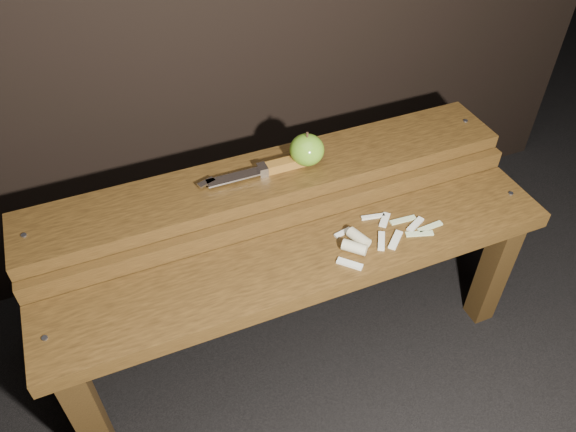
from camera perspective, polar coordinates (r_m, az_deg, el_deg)
name	(u,v)px	position (r m, az deg, el deg)	size (l,w,h in m)	color
ground	(296,346)	(1.61, 0.84, -13.08)	(60.00, 60.00, 0.00)	black
bench_front_tier	(308,280)	(1.30, 2.07, -6.50)	(1.20, 0.20, 0.42)	#33210C
bench_rear_tier	(272,200)	(1.40, -1.66, 1.67)	(1.20, 0.21, 0.50)	#33210C
apple	(307,150)	(1.35, 1.92, 6.73)	(0.08, 0.08, 0.09)	#62981F
knife	(275,167)	(1.34, -1.35, 5.02)	(0.28, 0.04, 0.03)	brown
apple_scraps	(369,239)	(1.29, 8.23, -2.33)	(0.29, 0.15, 0.03)	beige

